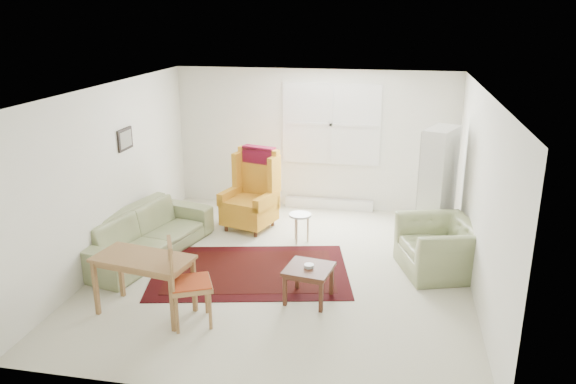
% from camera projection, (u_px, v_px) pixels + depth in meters
% --- Properties ---
extents(room, '(5.04, 5.54, 2.51)m').
position_uv_depth(room, '(288.00, 180.00, 7.63)').
color(room, beige).
rests_on(room, ground).
extents(rug, '(2.97, 2.25, 0.03)m').
position_uv_depth(rug, '(250.00, 271.00, 7.77)').
color(rug, black).
rests_on(rug, ground).
extents(sofa, '(1.43, 2.45, 0.93)m').
position_uv_depth(sofa, '(145.00, 225.00, 8.19)').
color(sofa, '#848D5E').
rests_on(sofa, ground).
extents(armchair, '(1.26, 1.35, 0.86)m').
position_uv_depth(armchair, '(440.00, 242.00, 7.66)').
color(armchair, '#848D5E').
rests_on(armchair, ground).
extents(wingback_chair, '(0.96, 0.99, 1.33)m').
position_uv_depth(wingback_chair, '(249.00, 190.00, 9.13)').
color(wingback_chair, orange).
rests_on(wingback_chair, ground).
extents(coffee_table, '(0.63, 0.63, 0.45)m').
position_uv_depth(coffee_table, '(309.00, 284.00, 6.95)').
color(coffee_table, '#492416').
rests_on(coffee_table, ground).
extents(stool, '(0.42, 0.42, 0.46)m').
position_uv_depth(stool, '(300.00, 228.00, 8.72)').
color(stool, white).
rests_on(stool, ground).
extents(cabinet, '(0.63, 0.81, 1.80)m').
position_uv_depth(cabinet, '(438.00, 186.00, 8.56)').
color(cabinet, silver).
rests_on(cabinet, ground).
extents(desk, '(1.22, 0.76, 0.72)m').
position_uv_depth(desk, '(145.00, 285.00, 6.62)').
color(desk, olive).
rests_on(desk, ground).
extents(desk_chair, '(0.61, 0.61, 1.04)m').
position_uv_depth(desk_chair, '(191.00, 282.00, 6.34)').
color(desk_chair, olive).
rests_on(desk_chair, ground).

